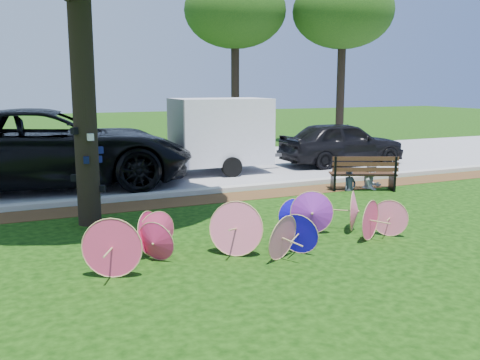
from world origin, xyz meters
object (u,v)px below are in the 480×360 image
at_px(dark_pickup, 342,143).
at_px(park_bench, 363,173).
at_px(black_van, 49,148).
at_px(cargo_trailer, 221,131).
at_px(parasol_pile, 255,227).
at_px(person_left, 350,169).
at_px(person_right, 373,163).

height_order(dark_pickup, park_bench, dark_pickup).
xyz_separation_m(black_van, cargo_trailer, (5.00, 0.35, 0.25)).
xyz_separation_m(parasol_pile, black_van, (-2.61, 7.07, 0.66)).
distance_m(dark_pickup, cargo_trailer, 4.38).
height_order(black_van, cargo_trailer, cargo_trailer).
height_order(dark_pickup, person_left, dark_pickup).
relative_size(park_bench, person_left, 1.56).
distance_m(cargo_trailer, person_right, 4.81).
bearing_deg(person_left, park_bench, -19.93).
xyz_separation_m(parasol_pile, cargo_trailer, (2.39, 7.42, 0.91)).
relative_size(parasol_pile, park_bench, 3.33).
bearing_deg(park_bench, person_right, 32.54).
xyz_separation_m(black_van, dark_pickup, (9.34, 0.22, -0.30)).
xyz_separation_m(parasol_pile, person_right, (5.06, 3.47, 0.29)).
xyz_separation_m(parasol_pile, person_left, (4.36, 3.47, 0.17)).
distance_m(cargo_trailer, person_left, 4.47).
distance_m(parasol_pile, person_right, 6.14).
height_order(cargo_trailer, person_right, cargo_trailer).
distance_m(park_bench, person_right, 0.41).
relative_size(black_van, person_left, 6.81).
xyz_separation_m(cargo_trailer, person_left, (1.97, -3.95, -0.74)).
bearing_deg(park_bench, person_left, -163.72).
xyz_separation_m(dark_pickup, person_right, (-1.67, -3.82, -0.07)).
xyz_separation_m(dark_pickup, cargo_trailer, (-4.34, 0.13, 0.55)).
bearing_deg(dark_pickup, parasol_pile, 137.61).
bearing_deg(cargo_trailer, person_right, -54.39).
bearing_deg(person_right, dark_pickup, 54.83).
distance_m(person_left, person_right, 0.71).
bearing_deg(dark_pickup, cargo_trailer, 88.64).
distance_m(black_van, cargo_trailer, 5.02).
relative_size(parasol_pile, person_left, 5.19).
distance_m(parasol_pile, cargo_trailer, 7.85).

